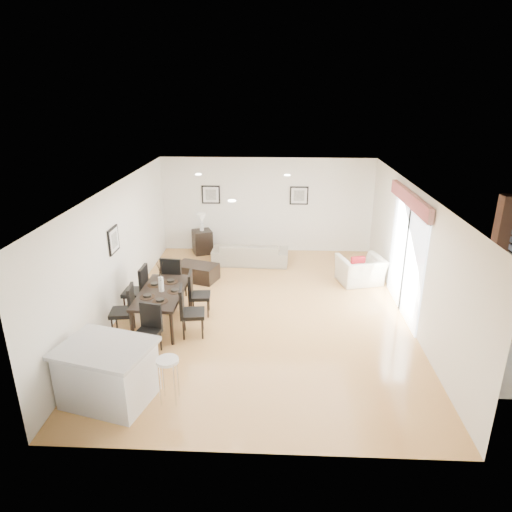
{
  "coord_description": "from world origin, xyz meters",
  "views": [
    {
      "loc": [
        0.28,
        -8.7,
        4.52
      ],
      "look_at": [
        -0.15,
        0.4,
        1.14
      ],
      "focal_mm": 32.0,
      "sensor_mm": 36.0,
      "label": 1
    }
  ],
  "objects_px": {
    "dining_table": "(162,294)",
    "dining_chair_efar": "(196,291)",
    "dining_chair_foot": "(173,277)",
    "kitchen_island": "(108,373)",
    "dining_chair_wfar": "(139,287)",
    "dining_chair_enear": "(188,309)",
    "bar_stool": "(168,365)",
    "armchair": "(360,270)",
    "coffee_table": "(197,272)",
    "sofa": "(250,253)",
    "side_table": "(202,242)",
    "dining_chair_head": "(149,326)",
    "dining_chair_wnear": "(126,307)"
  },
  "relations": [
    {
      "from": "dining_chair_wfar",
      "to": "dining_chair_head",
      "type": "bearing_deg",
      "value": 23.66
    },
    {
      "from": "dining_table",
      "to": "dining_chair_wfar",
      "type": "xyz_separation_m",
      "value": [
        -0.59,
        0.43,
        -0.05
      ]
    },
    {
      "from": "dining_chair_wnear",
      "to": "kitchen_island",
      "type": "distance_m",
      "value": 2.05
    },
    {
      "from": "kitchen_island",
      "to": "bar_stool",
      "type": "relative_size",
      "value": 2.1
    },
    {
      "from": "sofa",
      "to": "dining_table",
      "type": "relative_size",
      "value": 1.18
    },
    {
      "from": "dining_table",
      "to": "dining_chair_efar",
      "type": "xyz_separation_m",
      "value": [
        0.6,
        0.42,
        -0.11
      ]
    },
    {
      "from": "dining_chair_wfar",
      "to": "coffee_table",
      "type": "bearing_deg",
      "value": 155.51
    },
    {
      "from": "dining_chair_wfar",
      "to": "coffee_table",
      "type": "distance_m",
      "value": 2.07
    },
    {
      "from": "side_table",
      "to": "bar_stool",
      "type": "xyz_separation_m",
      "value": [
        0.54,
        -6.64,
        0.3
      ]
    },
    {
      "from": "dining_chair_wnear",
      "to": "dining_chair_enear",
      "type": "bearing_deg",
      "value": 81.73
    },
    {
      "from": "sofa",
      "to": "side_table",
      "type": "bearing_deg",
      "value": -26.05
    },
    {
      "from": "dining_chair_wnear",
      "to": "dining_chair_wfar",
      "type": "relative_size",
      "value": 0.94
    },
    {
      "from": "kitchen_island",
      "to": "dining_chair_wnear",
      "type": "bearing_deg",
      "value": 114.92
    },
    {
      "from": "dining_chair_wnear",
      "to": "bar_stool",
      "type": "bearing_deg",
      "value": 25.2
    },
    {
      "from": "dining_chair_wfar",
      "to": "dining_chair_foot",
      "type": "relative_size",
      "value": 1.01
    },
    {
      "from": "armchair",
      "to": "dining_chair_wnear",
      "type": "bearing_deg",
      "value": 13.41
    },
    {
      "from": "sofa",
      "to": "dining_chair_wfar",
      "type": "relative_size",
      "value": 1.93
    },
    {
      "from": "dining_table",
      "to": "dining_chair_head",
      "type": "xyz_separation_m",
      "value": [
        0.02,
        -1.06,
        -0.13
      ]
    },
    {
      "from": "sofa",
      "to": "dining_chair_efar",
      "type": "xyz_separation_m",
      "value": [
        -0.96,
        -3.02,
        0.23
      ]
    },
    {
      "from": "armchair",
      "to": "coffee_table",
      "type": "bearing_deg",
      "value": -15.2
    },
    {
      "from": "dining_chair_enear",
      "to": "dining_chair_wfar",
      "type": "bearing_deg",
      "value": 45.89
    },
    {
      "from": "sofa",
      "to": "kitchen_island",
      "type": "distance_m",
      "value": 6.15
    },
    {
      "from": "dining_chair_head",
      "to": "dining_chair_wnear",
      "type": "bearing_deg",
      "value": 146.13
    },
    {
      "from": "sofa",
      "to": "dining_chair_foot",
      "type": "height_order",
      "value": "dining_chair_foot"
    },
    {
      "from": "dining_table",
      "to": "armchair",
      "type": "bearing_deg",
      "value": 28.32
    },
    {
      "from": "coffee_table",
      "to": "dining_chair_enear",
      "type": "bearing_deg",
      "value": -64.9
    },
    {
      "from": "dining_chair_wfar",
      "to": "dining_chair_efar",
      "type": "distance_m",
      "value": 1.2
    },
    {
      "from": "dining_chair_foot",
      "to": "kitchen_island",
      "type": "xyz_separation_m",
      "value": [
        -0.24,
        -3.48,
        -0.11
      ]
    },
    {
      "from": "dining_chair_enear",
      "to": "bar_stool",
      "type": "distance_m",
      "value": 1.99
    },
    {
      "from": "dining_chair_foot",
      "to": "coffee_table",
      "type": "distance_m",
      "value": 1.3
    },
    {
      "from": "dining_chair_enear",
      "to": "dining_chair_foot",
      "type": "relative_size",
      "value": 0.97
    },
    {
      "from": "dining_chair_wfar",
      "to": "sofa",
      "type": "bearing_deg",
      "value": 145.82
    },
    {
      "from": "dining_chair_foot",
      "to": "side_table",
      "type": "distance_m",
      "value": 3.17
    },
    {
      "from": "dining_chair_efar",
      "to": "kitchen_island",
      "type": "xyz_separation_m",
      "value": [
        -0.85,
        -2.85,
        -0.05
      ]
    },
    {
      "from": "armchair",
      "to": "dining_chair_wnear",
      "type": "height_order",
      "value": "dining_chair_wnear"
    },
    {
      "from": "armchair",
      "to": "dining_chair_enear",
      "type": "height_order",
      "value": "dining_chair_enear"
    },
    {
      "from": "sofa",
      "to": "side_table",
      "type": "distance_m",
      "value": 1.62
    },
    {
      "from": "bar_stool",
      "to": "coffee_table",
      "type": "bearing_deg",
      "value": 94.69
    },
    {
      "from": "dining_chair_foot",
      "to": "kitchen_island",
      "type": "height_order",
      "value": "dining_chair_foot"
    },
    {
      "from": "dining_table",
      "to": "dining_chair_wfar",
      "type": "distance_m",
      "value": 0.73
    },
    {
      "from": "armchair",
      "to": "dining_chair_foot",
      "type": "xyz_separation_m",
      "value": [
        -4.33,
        -1.19,
        0.25
      ]
    },
    {
      "from": "dining_chair_foot",
      "to": "side_table",
      "type": "xyz_separation_m",
      "value": [
        0.14,
        3.16,
        -0.24
      ]
    },
    {
      "from": "dining_chair_efar",
      "to": "side_table",
      "type": "bearing_deg",
      "value": 1.97
    },
    {
      "from": "sofa",
      "to": "dining_chair_wnear",
      "type": "xyz_separation_m",
      "value": [
        -2.16,
        -3.86,
        0.26
      ]
    },
    {
      "from": "dining_chair_wnear",
      "to": "coffee_table",
      "type": "bearing_deg",
      "value": 154.36
    },
    {
      "from": "armchair",
      "to": "dining_chair_wfar",
      "type": "xyz_separation_m",
      "value": [
        -4.91,
        -1.81,
        0.25
      ]
    },
    {
      "from": "dining_chair_head",
      "to": "bar_stool",
      "type": "bearing_deg",
      "value": -51.79
    },
    {
      "from": "dining_chair_enear",
      "to": "dining_chair_efar",
      "type": "distance_m",
      "value": 0.86
    },
    {
      "from": "dining_chair_head",
      "to": "bar_stool",
      "type": "height_order",
      "value": "dining_chair_head"
    },
    {
      "from": "armchair",
      "to": "dining_chair_head",
      "type": "distance_m",
      "value": 5.43
    }
  ]
}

